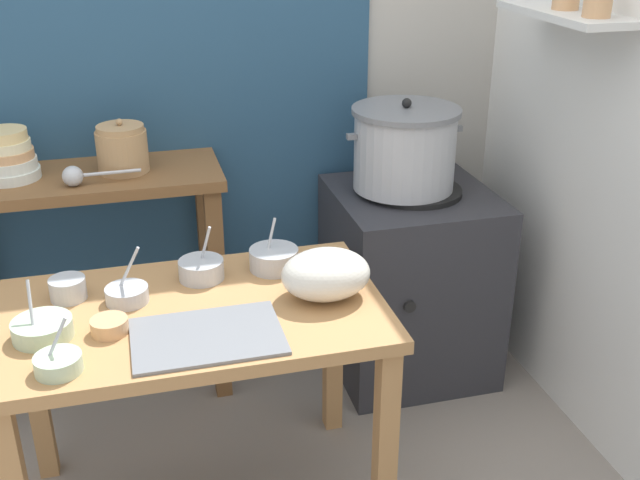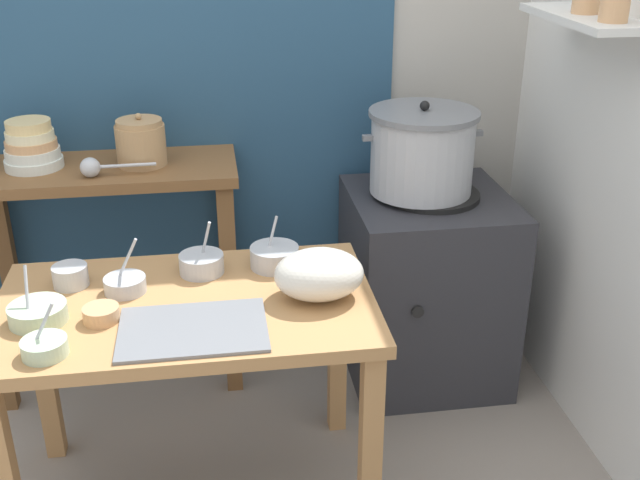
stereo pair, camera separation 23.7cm
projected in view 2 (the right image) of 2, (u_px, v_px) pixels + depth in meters
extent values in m
cube|color=#B2ADA3|center=(209.00, 38.00, 2.90)|extent=(4.40, 0.10, 2.60)
cube|color=navy|center=(140.00, 29.00, 2.79)|extent=(1.90, 0.02, 2.10)
cube|color=silver|center=(585.00, 18.00, 2.37)|extent=(0.20, 0.56, 0.02)
cylinder|color=tan|center=(615.00, 7.00, 2.19)|extent=(0.08, 0.08, 0.08)
cube|color=#B27F4C|center=(186.00, 307.00, 2.23)|extent=(1.10, 0.66, 0.04)
cube|color=#B27F4C|center=(370.00, 451.00, 2.20)|extent=(0.06, 0.06, 0.68)
cube|color=#B27F4C|center=(44.00, 371.00, 2.57)|extent=(0.06, 0.06, 0.68)
cube|color=#B27F4C|center=(337.00, 347.00, 2.70)|extent=(0.06, 0.06, 0.68)
cube|color=brown|center=(103.00, 171.00, 2.78)|extent=(0.96, 0.40, 0.04)
cube|color=brown|center=(230.00, 292.00, 2.89)|extent=(0.06, 0.06, 0.86)
cube|color=brown|center=(10.00, 272.00, 3.04)|extent=(0.06, 0.06, 0.86)
cube|color=brown|center=(227.00, 257.00, 3.16)|extent=(0.06, 0.06, 0.86)
cube|color=#2D2D33|center=(426.00, 287.00, 3.03)|extent=(0.60, 0.60, 0.76)
cylinder|color=black|center=(431.00, 195.00, 2.87)|extent=(0.36, 0.36, 0.02)
cylinder|color=black|center=(417.00, 311.00, 2.71)|extent=(0.04, 0.02, 0.04)
cylinder|color=#B7BABF|center=(422.00, 154.00, 2.82)|extent=(0.38, 0.38, 0.29)
cylinder|color=slate|center=(424.00, 113.00, 2.75)|extent=(0.40, 0.40, 0.02)
sphere|color=black|center=(425.00, 106.00, 2.74)|extent=(0.04, 0.04, 0.04)
cube|color=slate|center=(367.00, 138.00, 2.76)|extent=(0.04, 0.02, 0.02)
cube|color=slate|center=(478.00, 133.00, 2.82)|extent=(0.04, 0.02, 0.02)
cylinder|color=tan|center=(141.00, 145.00, 2.76)|extent=(0.18, 0.18, 0.15)
cylinder|color=tan|center=(139.00, 122.00, 2.72)|extent=(0.16, 0.16, 0.02)
sphere|color=tan|center=(138.00, 116.00, 2.71)|extent=(0.02, 0.02, 0.02)
cylinder|color=silver|center=(34.00, 163.00, 2.75)|extent=(0.20, 0.20, 0.04)
cylinder|color=silver|center=(33.00, 153.00, 2.73)|extent=(0.19, 0.19, 0.04)
cylinder|color=tan|center=(31.00, 144.00, 2.72)|extent=(0.18, 0.18, 0.03)
cylinder|color=beige|center=(30.00, 135.00, 2.70)|extent=(0.17, 0.17, 0.03)
cylinder|color=#E5C684|center=(28.00, 125.00, 2.69)|extent=(0.16, 0.16, 0.04)
sphere|color=#B7BABF|center=(90.00, 167.00, 2.65)|extent=(0.07, 0.07, 0.07)
cylinder|color=#B7BABF|center=(129.00, 165.00, 2.67)|extent=(0.19, 0.02, 0.01)
cube|color=slate|center=(194.00, 329.00, 2.07)|extent=(0.40, 0.28, 0.01)
ellipsoid|color=silver|center=(319.00, 274.00, 2.22)|extent=(0.26, 0.21, 0.15)
cylinder|color=#B7D1AD|center=(38.00, 313.00, 2.11)|extent=(0.16, 0.16, 0.05)
cylinder|color=#BFB28C|center=(37.00, 307.00, 2.10)|extent=(0.14, 0.14, 0.01)
cylinder|color=#B7BABF|center=(27.00, 296.00, 2.08)|extent=(0.01, 0.08, 0.16)
cylinder|color=#B7BABF|center=(125.00, 285.00, 2.27)|extent=(0.12, 0.12, 0.05)
cylinder|color=maroon|center=(124.00, 279.00, 2.26)|extent=(0.11, 0.11, 0.01)
cylinder|color=#B7BABF|center=(125.00, 263.00, 2.26)|extent=(0.09, 0.04, 0.17)
cylinder|color=#B7BABF|center=(70.00, 276.00, 2.30)|extent=(0.11, 0.11, 0.07)
cylinder|color=#BFB28C|center=(69.00, 268.00, 2.29)|extent=(0.09, 0.09, 0.01)
cylinder|color=#B7BABF|center=(202.00, 264.00, 2.38)|extent=(0.14, 0.14, 0.06)
cylinder|color=#BFB28C|center=(201.00, 257.00, 2.37)|extent=(0.12, 0.12, 0.01)
cylinder|color=#B7BABF|center=(204.00, 245.00, 2.37)|extent=(0.05, 0.06, 0.17)
cylinder|color=#B7D1AD|center=(45.00, 347.00, 1.96)|extent=(0.12, 0.12, 0.04)
cylinder|color=brown|center=(44.00, 342.00, 1.95)|extent=(0.10, 0.10, 0.01)
cylinder|color=#B7BABF|center=(41.00, 329.00, 1.95)|extent=(0.08, 0.03, 0.14)
cylinder|color=#B7BABF|center=(275.00, 257.00, 2.42)|extent=(0.15, 0.15, 0.07)
cylinder|color=maroon|center=(274.00, 249.00, 2.41)|extent=(0.13, 0.13, 0.01)
cylinder|color=#B7BABF|center=(271.00, 241.00, 2.41)|extent=(0.06, 0.04, 0.16)
cylinder|color=tan|center=(101.00, 314.00, 2.11)|extent=(0.10, 0.10, 0.04)
cylinder|color=#BFB28C|center=(101.00, 309.00, 2.11)|extent=(0.09, 0.09, 0.01)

